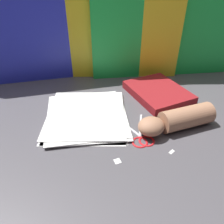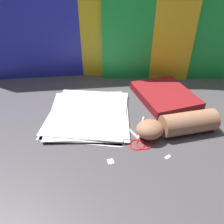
% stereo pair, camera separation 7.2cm
% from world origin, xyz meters
% --- Properties ---
extents(ground_plane, '(6.00, 6.00, 0.00)m').
position_xyz_m(ground_plane, '(0.00, 0.00, 0.00)').
color(ground_plane, '#4C494F').
extents(backdrop_panel_left, '(0.85, 0.17, 0.52)m').
position_xyz_m(backdrop_panel_left, '(-0.28, 0.42, 0.26)').
color(backdrop_panel_left, '#2833D1').
rests_on(backdrop_panel_left, ground_plane).
extents(backdrop_panel_center, '(0.56, 0.05, 0.50)m').
position_xyz_m(backdrop_panel_center, '(0.02, 0.42, 0.25)').
color(backdrop_panel_center, yellow).
rests_on(backdrop_panel_center, ground_plane).
extents(backdrop_panel_right, '(0.69, 0.05, 0.50)m').
position_xyz_m(backdrop_panel_right, '(0.24, 0.42, 0.25)').
color(backdrop_panel_right, green).
rests_on(backdrop_panel_right, ground_plane).
extents(paper_stack, '(0.31, 0.33, 0.02)m').
position_xyz_m(paper_stack, '(-0.12, 0.08, 0.01)').
color(paper_stack, white).
rests_on(paper_stack, ground_plane).
extents(book_closed, '(0.28, 0.31, 0.03)m').
position_xyz_m(book_closed, '(0.17, 0.21, 0.02)').
color(book_closed, maroon).
rests_on(book_closed, ground_plane).
extents(scissors, '(0.12, 0.18, 0.01)m').
position_xyz_m(scissors, '(0.05, -0.04, 0.00)').
color(scissors, silver).
rests_on(scissors, ground_plane).
extents(hand_forearm, '(0.28, 0.15, 0.07)m').
position_xyz_m(hand_forearm, '(0.18, -0.01, 0.04)').
color(hand_forearm, '#A87556').
rests_on(hand_forearm, ground_plane).
extents(paper_scrap_near, '(0.02, 0.02, 0.00)m').
position_xyz_m(paper_scrap_near, '(0.13, -0.12, 0.00)').
color(paper_scrap_near, white).
rests_on(paper_scrap_near, ground_plane).
extents(paper_scrap_mid, '(0.02, 0.02, 0.00)m').
position_xyz_m(paper_scrap_mid, '(-0.03, -0.15, 0.00)').
color(paper_scrap_mid, white).
rests_on(paper_scrap_mid, ground_plane).
extents(pen, '(0.14, 0.02, 0.01)m').
position_xyz_m(pen, '(-0.19, -0.02, 0.00)').
color(pen, red).
rests_on(pen, ground_plane).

